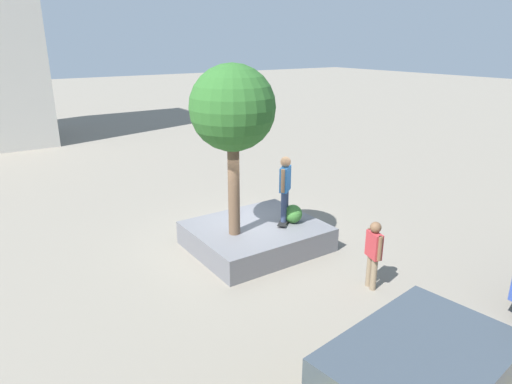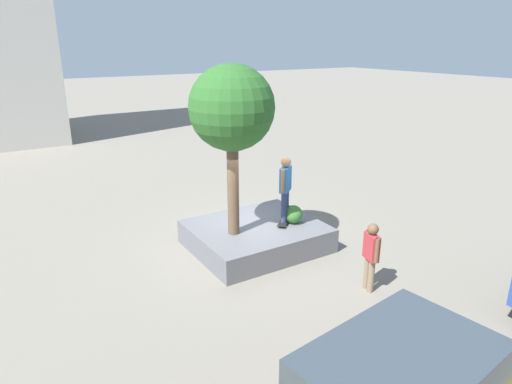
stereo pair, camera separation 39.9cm
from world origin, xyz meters
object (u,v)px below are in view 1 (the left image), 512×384
at_px(skateboarder, 285,184).
at_px(plaza_tree, 233,110).
at_px(pedestrian_crossing, 374,250).
at_px(skateboard, 284,221).
at_px(planter_ledge, 256,236).

bearing_deg(skateboarder, plaza_tree, -6.11).
bearing_deg(pedestrian_crossing, skateboarder, -85.08).
relative_size(plaza_tree, skateboarder, 2.38).
bearing_deg(skateboard, skateboarder, -135.00).
bearing_deg(pedestrian_crossing, planter_ledge, -72.99).
bearing_deg(pedestrian_crossing, skateboard, -85.08).
xyz_separation_m(plaza_tree, pedestrian_crossing, (-1.66, 2.95, -2.75)).
height_order(skateboard, skateboarder, skateboarder).
relative_size(plaza_tree, skateboard, 5.45).
height_order(planter_ledge, skateboarder, skateboarder).
xyz_separation_m(plaza_tree, skateboarder, (-1.42, 0.15, -1.97)).
height_order(skateboarder, pedestrian_crossing, skateboarder).
relative_size(skateboard, pedestrian_crossing, 0.48).
distance_m(planter_ledge, pedestrian_crossing, 3.27).
bearing_deg(plaza_tree, planter_ledge, -170.00).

